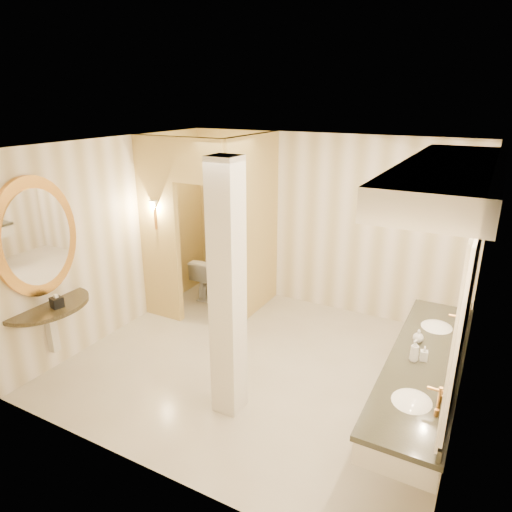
{
  "coord_description": "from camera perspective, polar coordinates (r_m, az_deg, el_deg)",
  "views": [
    {
      "loc": [
        2.29,
        -4.42,
        3.2
      ],
      "look_at": [
        -0.18,
        0.2,
        1.36
      ],
      "focal_mm": 32.0,
      "sensor_mm": 36.0,
      "label": 1
    }
  ],
  "objects": [
    {
      "name": "wall_sconce",
      "position": [
        6.59,
        -12.61,
        6.06
      ],
      "size": [
        0.14,
        0.14,
        0.42
      ],
      "color": "#C0803D",
      "rests_on": "toilet_closet"
    },
    {
      "name": "wall_right",
      "position": [
        4.79,
        25.4,
        -5.33
      ],
      "size": [
        0.02,
        4.0,
        2.7
      ],
      "primitive_type": "cube",
      "color": "white",
      "rests_on": "floor"
    },
    {
      "name": "soap_bottle_a",
      "position": [
        4.59,
        20.28,
        -11.35
      ],
      "size": [
        0.08,
        0.08,
        0.15
      ],
      "primitive_type": "imported",
      "rotation": [
        0.0,
        0.0,
        0.18
      ],
      "color": "beige",
      "rests_on": "vanity"
    },
    {
      "name": "floor",
      "position": [
        5.92,
        0.62,
        -13.33
      ],
      "size": [
        4.5,
        4.5,
        0.0
      ],
      "primitive_type": "plane",
      "color": "beige",
      "rests_on": "ground"
    },
    {
      "name": "wall_front",
      "position": [
        3.81,
        -13.58,
        -10.25
      ],
      "size": [
        4.5,
        0.02,
        2.7
      ],
      "primitive_type": "cube",
      "color": "white",
      "rests_on": "floor"
    },
    {
      "name": "console_shelf",
      "position": [
        5.8,
        -25.39,
        -1.17
      ],
      "size": [
        1.07,
        1.07,
        1.99
      ],
      "color": "black",
      "rests_on": "floor"
    },
    {
      "name": "ceiling",
      "position": [
        5.0,
        0.74,
        13.65
      ],
      "size": [
        4.5,
        4.5,
        0.0
      ],
      "primitive_type": "plane",
      "rotation": [
        3.14,
        0.0,
        0.0
      ],
      "color": "silver",
      "rests_on": "wall_back"
    },
    {
      "name": "toilet_closet",
      "position": [
        6.63,
        -4.08,
        3.47
      ],
      "size": [
        1.5,
        1.55,
        2.7
      ],
      "color": "#E6C878",
      "rests_on": "floor"
    },
    {
      "name": "pillar",
      "position": [
        4.55,
        -3.59,
        -4.66
      ],
      "size": [
        0.28,
        0.28,
        2.7
      ],
      "primitive_type": "cube",
      "color": "silver",
      "rests_on": "floor"
    },
    {
      "name": "tissue_box",
      "position": [
        5.8,
        -23.64,
        -5.34
      ],
      "size": [
        0.15,
        0.15,
        0.12
      ],
      "primitive_type": "cube",
      "rotation": [
        0.0,
        0.0,
        -0.22
      ],
      "color": "black",
      "rests_on": "console_shelf"
    },
    {
      "name": "toilet",
      "position": [
        7.66,
        -5.88,
        -2.59
      ],
      "size": [
        0.42,
        0.7,
        0.69
      ],
      "primitive_type": "imported",
      "rotation": [
        0.0,
        0.0,
        3.2
      ],
      "color": "white",
      "rests_on": "floor"
    },
    {
      "name": "wall_back",
      "position": [
        7.06,
        8.21,
        4.01
      ],
      "size": [
        4.5,
        0.02,
        2.7
      ],
      "primitive_type": "cube",
      "color": "white",
      "rests_on": "floor"
    },
    {
      "name": "vanity",
      "position": [
        4.33,
        22.01,
        -3.39
      ],
      "size": [
        0.75,
        2.83,
        2.09
      ],
      "color": "silver",
      "rests_on": "floor"
    },
    {
      "name": "soap_bottle_b",
      "position": [
        4.89,
        19.64,
        -9.38
      ],
      "size": [
        0.12,
        0.12,
        0.13
      ],
      "primitive_type": "imported",
      "rotation": [
        0.0,
        0.0,
        -0.15
      ],
      "color": "silver",
      "rests_on": "vanity"
    },
    {
      "name": "soap_bottle_c",
      "position": [
        4.53,
        19.21,
        -11.09
      ],
      "size": [
        0.1,
        0.1,
        0.22
      ],
      "primitive_type": "imported",
      "rotation": [
        0.0,
        0.0,
        -0.29
      ],
      "color": "#C6B28C",
      "rests_on": "vanity"
    },
    {
      "name": "wall_left",
      "position": [
        6.6,
        -16.93,
        2.27
      ],
      "size": [
        0.02,
        4.0,
        2.7
      ],
      "primitive_type": "cube",
      "color": "white",
      "rests_on": "floor"
    }
  ]
}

